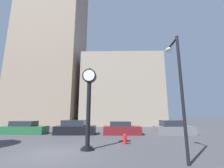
{
  "coord_description": "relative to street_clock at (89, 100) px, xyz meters",
  "views": [
    {
      "loc": [
        3.45,
        -8.7,
        2.12
      ],
      "look_at": [
        2.98,
        10.8,
        6.06
      ],
      "focal_mm": 24.0,
      "sensor_mm": 36.0,
      "label": 1
    }
  ],
  "objects": [
    {
      "name": "car_black",
      "position": [
        -2.69,
        7.13,
        -2.37
      ],
      "size": [
        4.34,
        2.04,
        1.49
      ],
      "rotation": [
        0.0,
        0.0,
        0.04
      ],
      "color": "black",
      "rests_on": "ground_plane"
    },
    {
      "name": "building_tall_tower",
      "position": [
        -13.09,
        23.13,
        17.17
      ],
      "size": [
        13.49,
        12.0,
        40.33
      ],
      "color": "gray",
      "rests_on": "ground_plane"
    },
    {
      "name": "street_clock",
      "position": [
        0.0,
        0.0,
        0.0
      ],
      "size": [
        0.9,
        0.81,
        5.17
      ],
      "color": "black",
      "rests_on": "ground_plane"
    },
    {
      "name": "building_storefront_row",
      "position": [
        3.0,
        23.13,
        3.96
      ],
      "size": [
        15.75,
        12.0,
        13.92
      ],
      "color": "gray",
      "rests_on": "ground_plane"
    },
    {
      "name": "ground_plane",
      "position": [
        -1.73,
        -0.87,
        -3.0
      ],
      "size": [
        200.0,
        200.0,
        0.0
      ],
      "primitive_type": "plane",
      "color": "#424247"
    },
    {
      "name": "fire_hydrant_near",
      "position": [
        2.39,
        1.91,
        -2.64
      ],
      "size": [
        0.6,
        0.26,
        0.71
      ],
      "color": "red",
      "rests_on": "ground_plane"
    },
    {
      "name": "street_lamp_right",
      "position": [
        4.79,
        -2.27,
        0.98
      ],
      "size": [
        0.36,
        1.57,
        5.93
      ],
      "color": "black",
      "rests_on": "ground_plane"
    },
    {
      "name": "car_grey",
      "position": [
        7.87,
        7.12,
        -2.38
      ],
      "size": [
        4.13,
        1.97,
        1.48
      ],
      "rotation": [
        0.0,
        0.0,
        0.06
      ],
      "color": "slate",
      "rests_on": "ground_plane"
    },
    {
      "name": "car_maroon",
      "position": [
        2.37,
        7.17,
        -2.42
      ],
      "size": [
        3.96,
        1.94,
        1.37
      ],
      "rotation": [
        0.0,
        0.0,
        0.01
      ],
      "color": "maroon",
      "rests_on": "ground_plane"
    },
    {
      "name": "car_green",
      "position": [
        -8.31,
        7.36,
        -2.42
      ],
      "size": [
        4.65,
        1.85,
        1.38
      ],
      "rotation": [
        0.0,
        0.0,
        -0.03
      ],
      "color": "#236038",
      "rests_on": "ground_plane"
    }
  ]
}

